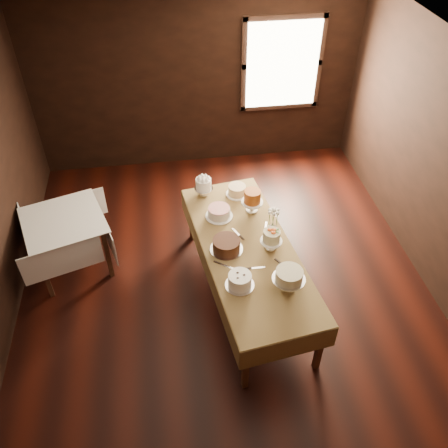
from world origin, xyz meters
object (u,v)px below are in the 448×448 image
Objects in this scene: cake_lattice at (219,213)px; display_table at (248,252)px; cake_speckled at (237,190)px; cake_server_a at (258,268)px; side_table at (64,226)px; cake_meringue at (204,187)px; cake_server_b at (286,267)px; cake_caramel at (252,202)px; cake_server_c at (236,232)px; cake_server_d at (266,226)px; cake_swirl at (240,281)px; cake_chocolate at (226,245)px; cake_cream at (289,279)px; cake_server_e at (227,266)px; cake_flowers at (271,240)px; flower_vase at (272,228)px.

display_table is at bearing -67.46° from cake_lattice.
cake_speckled is 1.19× the size of cake_server_a.
cake_meringue reaches higher than side_table.
cake_caramel is at bearing 157.89° from cake_server_b.
cake_server_c is 0.37m from cake_server_d.
cake_swirl reaches higher than cake_server_a.
cake_server_c is at bearing -63.19° from cake_lattice.
cake_chocolate is at bearing -82.62° from cake_meringue.
cake_lattice reaches higher than side_table.
cake_server_b is at bearing 80.04° from cake_cream.
cake_server_d is at bearing 153.35° from cake_server_b.
cake_server_d is at bearing -47.26° from cake_meringue.
cake_server_e is (-0.31, -1.24, -0.06)m from cake_speckled.
cake_speckled is at bearing 99.20° from cake_cream.
cake_flowers is 1.13× the size of cake_server_d.
cake_meringue is at bearing 143.61° from cake_caramel.
cake_lattice is 0.98× the size of cake_swirl.
cake_meringue reaches higher than cake_cream.
display_table is 0.65m from cake_lattice.
flower_vase is (0.57, -0.37, 0.01)m from cake_lattice.
cake_flowers reaches higher than flower_vase.
cake_swirl is 1.42× the size of cake_server_a.
cake_meringue reaches higher than cake_server_a.
side_table is 2.71× the size of cake_chocolate.
cake_speckled reaches higher than cake_server_b.
flower_vase is at bearing 73.26° from cake_server_e.
cake_chocolate reaches higher than flower_vase.
cake_server_c is at bearing 113.45° from cake_cream.
side_table is 2.44m from cake_server_d.
display_table is 0.28m from cake_chocolate.
cake_swirl is 1.42× the size of cake_server_d.
cake_meringue is at bearing 130.20° from flower_vase.
display_table is at bearing 77.49° from cake_server_e.
cake_cream is 1.44× the size of cake_server_e.
side_table is 3.44× the size of cake_swirl.
cake_server_b is (0.35, -0.35, 0.06)m from display_table.
cake_server_d is (0.47, 0.87, -0.07)m from cake_swirl.
cake_cream is at bearing -91.60° from flower_vase.
cake_lattice is at bearing 114.32° from cake_cream.
cake_server_a is 1.00× the size of cake_server_e.
cake_caramel reaches higher than cake_cream.
flower_vase is at bearing -49.80° from cake_meringue.
display_table is at bearing -92.36° from cake_speckled.
cake_speckled is 1.19× the size of cake_server_e.
flower_vase is at bearing 88.40° from cake_cream.
side_table reaches higher than cake_server_b.
cake_server_e is (-0.44, -0.90, -0.13)m from cake_caramel.
cake_server_b is at bearing -62.65° from cake_meringue.
cake_cream reaches higher than cake_chocolate.
cake_lattice is (0.13, -0.46, -0.06)m from cake_meringue.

